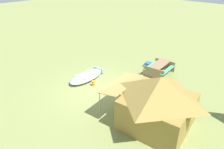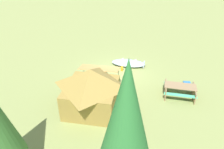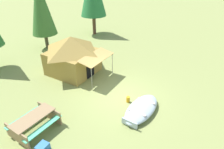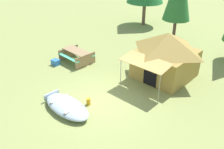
{
  "view_description": "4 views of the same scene",
  "coord_description": "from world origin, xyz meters",
  "px_view_note": "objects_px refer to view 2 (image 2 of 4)",
  "views": [
    {
      "loc": [
        7.0,
        7.8,
        6.42
      ],
      "look_at": [
        -0.22,
        0.9,
        1.29
      ],
      "focal_mm": 33.15,
      "sensor_mm": 36.0,
      "label": 1
    },
    {
      "loc": [
        -3.73,
        12.59,
        7.55
      ],
      "look_at": [
        -0.03,
        1.34,
        0.71
      ],
      "focal_mm": 33.28,
      "sensor_mm": 36.0,
      "label": 2
    },
    {
      "loc": [
        -7.12,
        -5.2,
        6.43
      ],
      "look_at": [
        0.12,
        0.7,
        1.07
      ],
      "focal_mm": 31.34,
      "sensor_mm": 36.0,
      "label": 3
    },
    {
      "loc": [
        7.51,
        -5.49,
        6.47
      ],
      "look_at": [
        -0.52,
        1.03,
        0.84
      ],
      "focal_mm": 38.86,
      "sensor_mm": 36.0,
      "label": 4
    }
  ],
  "objects_px": {
    "pine_tree_side": "(126,129)",
    "picnic_table": "(180,89)",
    "cooler_box": "(187,85)",
    "fuel_can": "(122,69)",
    "beached_rowboat": "(129,63)",
    "canvas_cabin_tent": "(91,89)"
  },
  "relations": [
    {
      "from": "cooler_box",
      "to": "picnic_table",
      "type": "bearing_deg",
      "value": 70.07
    },
    {
      "from": "pine_tree_side",
      "to": "picnic_table",
      "type": "bearing_deg",
      "value": -101.73
    },
    {
      "from": "beached_rowboat",
      "to": "canvas_cabin_tent",
      "type": "xyz_separation_m",
      "value": [
        0.66,
        5.71,
        1.08
      ]
    },
    {
      "from": "canvas_cabin_tent",
      "to": "fuel_can",
      "type": "distance_m",
      "value": 4.88
    },
    {
      "from": "beached_rowboat",
      "to": "picnic_table",
      "type": "relative_size",
      "value": 1.36
    },
    {
      "from": "beached_rowboat",
      "to": "canvas_cabin_tent",
      "type": "relative_size",
      "value": 0.64
    },
    {
      "from": "canvas_cabin_tent",
      "to": "picnic_table",
      "type": "distance_m",
      "value": 5.42
    },
    {
      "from": "picnic_table",
      "to": "fuel_can",
      "type": "height_order",
      "value": "picnic_table"
    },
    {
      "from": "beached_rowboat",
      "to": "picnic_table",
      "type": "bearing_deg",
      "value": 142.92
    },
    {
      "from": "beached_rowboat",
      "to": "cooler_box",
      "type": "bearing_deg",
      "value": 158.18
    },
    {
      "from": "cooler_box",
      "to": "fuel_can",
      "type": "bearing_deg",
      "value": -9.54
    },
    {
      "from": "fuel_can",
      "to": "cooler_box",
      "type": "bearing_deg",
      "value": 170.46
    },
    {
      "from": "canvas_cabin_tent",
      "to": "fuel_can",
      "type": "xyz_separation_m",
      "value": [
        -0.4,
        -4.73,
        -1.12
      ]
    },
    {
      "from": "cooler_box",
      "to": "beached_rowboat",
      "type": "bearing_deg",
      "value": -21.82
    },
    {
      "from": "canvas_cabin_tent",
      "to": "cooler_box",
      "type": "xyz_separation_m",
      "value": [
        -5.05,
        -3.95,
        -1.13
      ]
    },
    {
      "from": "canvas_cabin_tent",
      "to": "pine_tree_side",
      "type": "distance_m",
      "value": 6.06
    },
    {
      "from": "fuel_can",
      "to": "pine_tree_side",
      "type": "bearing_deg",
      "value": 105.9
    },
    {
      "from": "beached_rowboat",
      "to": "pine_tree_side",
      "type": "height_order",
      "value": "pine_tree_side"
    },
    {
      "from": "pine_tree_side",
      "to": "beached_rowboat",
      "type": "bearing_deg",
      "value": -76.89
    },
    {
      "from": "beached_rowboat",
      "to": "pine_tree_side",
      "type": "xyz_separation_m",
      "value": [
        -2.41,
        10.36,
        3.46
      ]
    },
    {
      "from": "picnic_table",
      "to": "cooler_box",
      "type": "distance_m",
      "value": 1.34
    },
    {
      "from": "picnic_table",
      "to": "fuel_can",
      "type": "bearing_deg",
      "value": -25.5
    }
  ]
}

